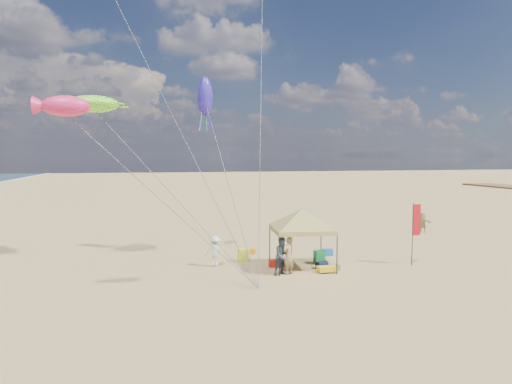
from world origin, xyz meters
TOP-DOWN VIEW (x-y plane):
  - ground at (0.00, 0.00)m, footprint 280.00×280.00m
  - canopy_tent at (2.55, 3.67)m, footprint 5.69×5.69m
  - feather_flag at (8.53, 2.91)m, footprint 0.50×0.09m
  - cooler_red at (1.27, 4.20)m, footprint 0.54×0.38m
  - cooler_blue at (4.97, 6.13)m, footprint 0.54×0.38m
  - bag_navy at (3.56, 3.42)m, footprint 0.69×0.54m
  - bag_orange at (0.92, 7.58)m, footprint 0.54×0.69m
  - chair_green at (3.80, 4.42)m, footprint 0.50×0.50m
  - chair_yellow at (-0.06, 5.83)m, footprint 0.50×0.50m
  - crate_grey at (4.12, 2.88)m, footprint 0.34×0.30m
  - beach_cart at (3.44, 2.47)m, footprint 0.90×0.50m
  - person_near_a at (1.53, 2.63)m, footprint 0.80×0.74m
  - person_near_b at (1.22, 2.58)m, footprint 1.09×0.97m
  - person_near_c at (-1.70, 5.01)m, footprint 1.15×0.83m
  - person_far_c at (15.00, 12.07)m, footprint 1.31×1.22m
  - turtle_kite at (-7.73, 7.54)m, footprint 2.77×2.27m
  - fish_kite at (-7.99, 0.33)m, footprint 1.82×0.97m
  - squid_kite at (-1.78, 7.88)m, footprint 1.03×1.03m

SIDE VIEW (x-z plane):
  - ground at x=0.00m, z-range 0.00..0.00m
  - crate_grey at x=4.12m, z-range 0.00..0.28m
  - bag_navy at x=3.56m, z-range 0.00..0.36m
  - bag_orange at x=0.92m, z-range 0.00..0.36m
  - cooler_red at x=1.27m, z-range 0.00..0.38m
  - cooler_blue at x=4.97m, z-range 0.00..0.38m
  - beach_cart at x=3.44m, z-range 0.08..0.32m
  - chair_green at x=3.80m, z-range 0.00..0.70m
  - chair_yellow at x=-0.06m, z-range 0.00..0.70m
  - person_far_c at x=15.00m, z-range 0.00..1.47m
  - person_near_c at x=-1.70m, z-range 0.00..1.60m
  - person_near_a at x=1.53m, z-range 0.00..1.84m
  - person_near_b at x=1.22m, z-range 0.00..1.86m
  - feather_flag at x=8.53m, z-range 0.54..3.81m
  - canopy_tent at x=2.55m, z-range 1.17..4.70m
  - fish_kite at x=-7.99m, z-range 7.20..7.99m
  - turtle_kite at x=-7.73m, z-range 8.00..8.89m
  - squid_kite at x=-1.78m, z-range 7.90..10.13m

